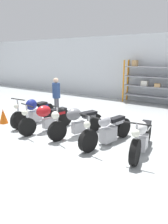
{
  "coord_description": "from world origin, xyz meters",
  "views": [
    {
      "loc": [
        3.93,
        -5.19,
        2.46
      ],
      "look_at": [
        0.0,
        0.4,
        0.7
      ],
      "focal_mm": 35.0,
      "sensor_mm": 36.0,
      "label": 1
    }
  ],
  "objects_px": {
    "motorcycle_blue": "(34,111)",
    "motorcycle_silver": "(107,130)",
    "motorcycle_red": "(47,117)",
    "person_browsing": "(56,94)",
    "motorcycle_white": "(142,138)",
    "shelving_rack": "(160,81)",
    "motorcycle_grey": "(76,121)",
    "traffic_cone": "(3,116)"
  },
  "relations": [
    {
      "from": "motorcycle_blue",
      "to": "person_browsing",
      "type": "relative_size",
      "value": 1.35
    },
    {
      "from": "shelving_rack",
      "to": "motorcycle_white",
      "type": "bearing_deg",
      "value": -77.02
    },
    {
      "from": "shelving_rack",
      "to": "person_browsing",
      "type": "xyz_separation_m",
      "value": [
        -2.8,
        -4.71,
        -0.26
      ]
    },
    {
      "from": "shelving_rack",
      "to": "person_browsing",
      "type": "bearing_deg",
      "value": -120.71
    },
    {
      "from": "motorcycle_blue",
      "to": "motorcycle_white",
      "type": "bearing_deg",
      "value": 83.6
    },
    {
      "from": "motorcycle_red",
      "to": "shelving_rack",
      "type": "bearing_deg",
      "value": 176.04
    },
    {
      "from": "shelving_rack",
      "to": "motorcycle_silver",
      "type": "bearing_deg",
      "value": -86.38
    },
    {
      "from": "person_browsing",
      "to": "motorcycle_silver",
      "type": "bearing_deg",
      "value": 134.53
    },
    {
      "from": "motorcycle_red",
      "to": "traffic_cone",
      "type": "relative_size",
      "value": 3.73
    },
    {
      "from": "motorcycle_grey",
      "to": "motorcycle_red",
      "type": "bearing_deg",
      "value": -63.78
    },
    {
      "from": "shelving_rack",
      "to": "person_browsing",
      "type": "relative_size",
      "value": 2.42
    },
    {
      "from": "shelving_rack",
      "to": "motorcycle_red",
      "type": "height_order",
      "value": "shelving_rack"
    },
    {
      "from": "motorcycle_blue",
      "to": "traffic_cone",
      "type": "relative_size",
      "value": 3.95
    },
    {
      "from": "motorcycle_grey",
      "to": "traffic_cone",
      "type": "bearing_deg",
      "value": -63.3
    },
    {
      "from": "motorcycle_red",
      "to": "traffic_cone",
      "type": "xyz_separation_m",
      "value": [
        -1.95,
        -0.32,
        -0.21
      ]
    },
    {
      "from": "person_browsing",
      "to": "motorcycle_red",
      "type": "bearing_deg",
      "value": 100.07
    },
    {
      "from": "motorcycle_white",
      "to": "person_browsing",
      "type": "distance_m",
      "value": 4.48
    },
    {
      "from": "motorcycle_silver",
      "to": "motorcycle_white",
      "type": "relative_size",
      "value": 1.06
    },
    {
      "from": "motorcycle_white",
      "to": "traffic_cone",
      "type": "bearing_deg",
      "value": -93.79
    },
    {
      "from": "traffic_cone",
      "to": "motorcycle_grey",
      "type": "bearing_deg",
      "value": 9.03
    },
    {
      "from": "person_browsing",
      "to": "traffic_cone",
      "type": "xyz_separation_m",
      "value": [
        -0.97,
        -1.9,
        -0.66
      ]
    },
    {
      "from": "motorcycle_red",
      "to": "motorcycle_silver",
      "type": "distance_m",
      "value": 2.21
    },
    {
      "from": "motorcycle_red",
      "to": "motorcycle_grey",
      "type": "height_order",
      "value": "motorcycle_grey"
    },
    {
      "from": "motorcycle_blue",
      "to": "motorcycle_white",
      "type": "relative_size",
      "value": 1.07
    },
    {
      "from": "motorcycle_grey",
      "to": "motorcycle_silver",
      "type": "xyz_separation_m",
      "value": [
        1.1,
        0.01,
        -0.1
      ]
    },
    {
      "from": "person_browsing",
      "to": "motorcycle_white",
      "type": "bearing_deg",
      "value": 139.38
    },
    {
      "from": "motorcycle_red",
      "to": "motorcycle_white",
      "type": "xyz_separation_m",
      "value": [
        3.24,
        0.14,
        -0.06
      ]
    },
    {
      "from": "motorcycle_grey",
      "to": "motorcycle_silver",
      "type": "relative_size",
      "value": 0.92
    },
    {
      "from": "motorcycle_blue",
      "to": "traffic_cone",
      "type": "distance_m",
      "value": 1.18
    },
    {
      "from": "motorcycle_grey",
      "to": "traffic_cone",
      "type": "height_order",
      "value": "motorcycle_grey"
    },
    {
      "from": "motorcycle_white",
      "to": "motorcycle_red",
      "type": "bearing_deg",
      "value": -96.39
    },
    {
      "from": "motorcycle_red",
      "to": "motorcycle_silver",
      "type": "height_order",
      "value": "motorcycle_red"
    },
    {
      "from": "motorcycle_red",
      "to": "motorcycle_grey",
      "type": "distance_m",
      "value": 1.12
    },
    {
      "from": "motorcycle_red",
      "to": "person_browsing",
      "type": "xyz_separation_m",
      "value": [
        -0.98,
        1.58,
        0.46
      ]
    },
    {
      "from": "motorcycle_red",
      "to": "motorcycle_blue",
      "type": "bearing_deg",
      "value": -96.41
    },
    {
      "from": "motorcycle_blue",
      "to": "motorcycle_silver",
      "type": "distance_m",
      "value": 3.2
    },
    {
      "from": "motorcycle_blue",
      "to": "motorcycle_white",
      "type": "xyz_separation_m",
      "value": [
        4.22,
        -0.19,
        -0.04
      ]
    },
    {
      "from": "shelving_rack",
      "to": "motorcycle_red",
      "type": "relative_size",
      "value": 1.9
    },
    {
      "from": "traffic_cone",
      "to": "motorcycle_red",
      "type": "bearing_deg",
      "value": 9.3
    },
    {
      "from": "motorcycle_silver",
      "to": "person_browsing",
      "type": "bearing_deg",
      "value": -103.68
    },
    {
      "from": "shelving_rack",
      "to": "traffic_cone",
      "type": "bearing_deg",
      "value": -119.71
    },
    {
      "from": "person_browsing",
      "to": "shelving_rack",
      "type": "bearing_deg",
      "value": -142.46
    }
  ]
}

